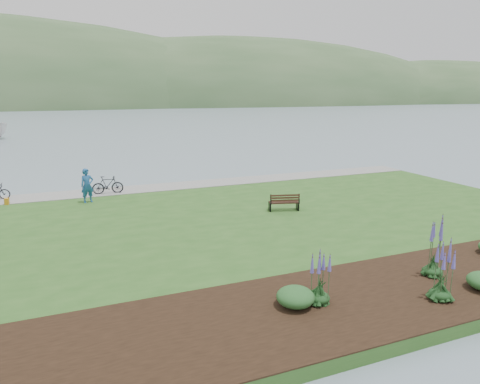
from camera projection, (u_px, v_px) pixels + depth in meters
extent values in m
plane|color=slate|center=(213.00, 222.00, 20.88)|extent=(600.00, 600.00, 0.00)
cube|color=#28521D|center=(228.00, 230.00, 19.03)|extent=(34.00, 20.00, 0.40)
cube|color=gray|center=(178.00, 186.00, 27.01)|extent=(34.00, 2.20, 0.03)
cube|color=black|center=(409.00, 287.00, 13.04)|extent=(24.00, 4.40, 0.04)
cube|color=black|center=(284.00, 202.00, 21.41)|extent=(1.55, 0.89, 0.05)
cube|color=black|center=(285.00, 198.00, 21.08)|extent=(1.45, 0.53, 0.46)
cube|color=black|center=(270.00, 207.00, 21.38)|extent=(0.19, 0.50, 0.40)
cube|color=black|center=(298.00, 206.00, 21.53)|extent=(0.19, 0.50, 0.40)
imported|color=#1C4E84|center=(87.00, 183.00, 22.79)|extent=(0.89, 0.70, 2.16)
imported|color=black|center=(108.00, 185.00, 24.84)|extent=(0.62, 1.78, 1.05)
cube|color=#BB7A16|center=(7.00, 201.00, 22.58)|extent=(0.22, 0.32, 0.33)
ellipsoid|color=black|center=(440.00, 294.00, 12.19)|extent=(0.62, 0.62, 0.31)
cone|color=#4B4096|center=(443.00, 263.00, 11.97)|extent=(0.40, 0.40, 1.60)
ellipsoid|color=black|center=(432.00, 271.00, 13.76)|extent=(0.62, 0.62, 0.31)
cone|color=#4B4096|center=(436.00, 238.00, 13.51)|extent=(0.36, 0.36, 1.92)
ellipsoid|color=black|center=(319.00, 297.00, 11.98)|extent=(0.62, 0.62, 0.31)
cone|color=#4B4096|center=(320.00, 268.00, 11.78)|extent=(0.40, 0.40, 1.44)
ellipsoid|color=#1E4C21|center=(295.00, 297.00, 11.78)|extent=(1.07, 1.07, 0.53)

